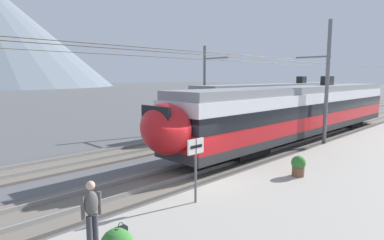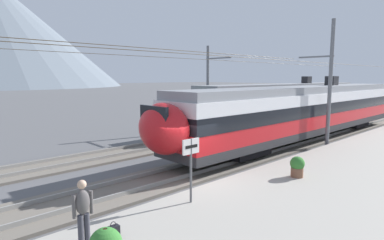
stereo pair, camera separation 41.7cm
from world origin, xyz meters
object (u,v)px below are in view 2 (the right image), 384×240
(train_near_platform, at_px, (303,110))
(passenger_walking, at_px, (83,210))
(catenary_mast_mid, at_px, (328,82))
(catenary_mast_far_side, at_px, (209,86))
(handbag_beside_passenger, at_px, (113,230))
(platform_sign, at_px, (191,156))
(potted_plant_by_shelter, at_px, (297,166))
(train_far_track, at_px, (285,101))

(train_near_platform, height_order, passenger_walking, train_near_platform)
(catenary_mast_mid, distance_m, catenary_mast_far_side, 9.50)
(handbag_beside_passenger, bearing_deg, platform_sign, 4.57)
(train_near_platform, height_order, catenary_mast_far_side, catenary_mast_far_side)
(passenger_walking, relative_size, potted_plant_by_shelter, 1.94)
(train_near_platform, relative_size, catenary_mast_mid, 0.67)
(train_near_platform, distance_m, handbag_beside_passenger, 17.12)
(train_far_track, bearing_deg, handbag_beside_passenger, -159.10)
(catenary_mast_mid, relative_size, potted_plant_by_shelter, 44.13)
(platform_sign, bearing_deg, train_near_platform, 13.43)
(catenary_mast_far_side, bearing_deg, passenger_walking, -145.29)
(train_far_track, xyz_separation_m, catenary_mast_far_side, (-8.22, 2.13, 1.53))
(train_near_platform, bearing_deg, passenger_walking, -168.67)
(catenary_mast_mid, bearing_deg, handbag_beside_passenger, -174.27)
(catenary_mast_far_side, bearing_deg, train_near_platform, -78.89)
(train_far_track, distance_m, passenger_walking, 25.81)
(catenary_mast_mid, distance_m, passenger_walking, 17.16)
(train_far_track, distance_m, handbag_beside_passenger, 25.12)
(potted_plant_by_shelter, bearing_deg, train_near_platform, 26.72)
(train_near_platform, relative_size, handbag_beside_passenger, 68.09)
(potted_plant_by_shelter, bearing_deg, passenger_walking, 174.87)
(catenary_mast_mid, relative_size, handbag_beside_passenger, 101.02)
(train_far_track, distance_m, potted_plant_by_shelter, 18.18)
(catenary_mast_mid, bearing_deg, passenger_walking, -174.54)
(train_near_platform, xyz_separation_m, passenger_walking, (-17.46, -3.50, -0.95))
(train_near_platform, relative_size, potted_plant_by_shelter, 29.74)
(catenary_mast_far_side, height_order, handbag_beside_passenger, catenary_mast_far_side)
(platform_sign, bearing_deg, catenary_mast_far_side, 41.69)
(train_far_track, relative_size, handbag_beside_passenger, 65.56)
(platform_sign, bearing_deg, train_far_track, 23.11)
(catenary_mast_far_side, height_order, potted_plant_by_shelter, catenary_mast_far_side)
(train_near_platform, distance_m, catenary_mast_mid, 2.77)
(platform_sign, distance_m, handbag_beside_passenger, 3.37)
(catenary_mast_far_side, bearing_deg, catenary_mast_mid, -84.73)
(potted_plant_by_shelter, bearing_deg, train_far_track, 32.51)
(passenger_walking, xyz_separation_m, handbag_beside_passenger, (0.79, -0.00, -0.81))
(potted_plant_by_shelter, bearing_deg, platform_sign, 168.45)
(handbag_beside_passenger, bearing_deg, catenary_mast_far_side, 36.09)
(train_far_track, bearing_deg, catenary_mast_far_side, 165.51)
(passenger_walking, height_order, potted_plant_by_shelter, passenger_walking)
(train_far_track, height_order, potted_plant_by_shelter, train_far_track)
(passenger_walking, bearing_deg, catenary_mast_mid, 5.46)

